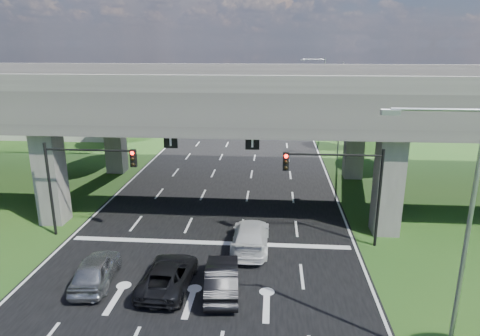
# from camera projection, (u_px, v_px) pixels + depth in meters

# --- Properties ---
(ground) EXTENTS (160.00, 160.00, 0.00)m
(ground) POSITION_uv_depth(u_px,v_px,m) (200.00, 273.00, 22.77)
(ground) COLOR #224F19
(ground) RESTS_ON ground
(road) EXTENTS (18.00, 120.00, 0.03)m
(road) POSITION_uv_depth(u_px,v_px,m) (222.00, 205.00, 32.34)
(road) COLOR black
(road) RESTS_ON ground
(overpass) EXTENTS (80.00, 15.00, 10.00)m
(overpass) POSITION_uv_depth(u_px,v_px,m) (224.00, 97.00, 32.04)
(overpass) COLOR #3B3835
(overpass) RESTS_ON ground
(warehouse) EXTENTS (20.00, 10.00, 4.00)m
(warehouse) POSITION_uv_depth(u_px,v_px,m) (53.00, 119.00, 57.69)
(warehouse) COLOR #9E9E99
(warehouse) RESTS_ON ground
(signal_right) EXTENTS (5.76, 0.54, 6.00)m
(signal_right) POSITION_uv_depth(u_px,v_px,m) (343.00, 179.00, 24.78)
(signal_right) COLOR black
(signal_right) RESTS_ON ground
(signal_left) EXTENTS (5.76, 0.54, 6.00)m
(signal_left) POSITION_uv_depth(u_px,v_px,m) (82.00, 173.00, 25.97)
(signal_left) COLOR black
(signal_left) RESTS_ON ground
(streetlight_near) EXTENTS (3.38, 0.25, 10.00)m
(streetlight_near) POSITION_uv_depth(u_px,v_px,m) (457.00, 222.00, 14.63)
(streetlight_near) COLOR gray
(streetlight_near) RESTS_ON ground
(streetlight_far) EXTENTS (3.38, 0.25, 10.00)m
(streetlight_far) POSITION_uv_depth(u_px,v_px,m) (337.00, 104.00, 43.34)
(streetlight_far) COLOR gray
(streetlight_far) RESTS_ON ground
(streetlight_beyond) EXTENTS (3.38, 0.25, 10.00)m
(streetlight_beyond) POSITION_uv_depth(u_px,v_px,m) (321.00, 88.00, 58.66)
(streetlight_beyond) COLOR gray
(streetlight_beyond) RESTS_ON ground
(tree_left_near) EXTENTS (4.50, 4.50, 7.80)m
(tree_left_near) POSITION_uv_depth(u_px,v_px,m) (114.00, 109.00, 47.37)
(tree_left_near) COLOR black
(tree_left_near) RESTS_ON ground
(tree_left_mid) EXTENTS (3.91, 3.90, 6.76)m
(tree_left_mid) POSITION_uv_depth(u_px,v_px,m) (114.00, 104.00, 55.44)
(tree_left_mid) COLOR black
(tree_left_mid) RESTS_ON ground
(tree_left_far) EXTENTS (4.80, 4.80, 8.32)m
(tree_left_far) POSITION_uv_depth(u_px,v_px,m) (160.00, 91.00, 62.52)
(tree_left_far) COLOR black
(tree_left_far) RESTS_ON ground
(tree_right_near) EXTENTS (4.20, 4.20, 7.28)m
(tree_right_near) POSITION_uv_depth(u_px,v_px,m) (358.00, 112.00, 47.33)
(tree_right_near) COLOR black
(tree_right_near) RESTS_ON ground
(tree_right_mid) EXTENTS (3.91, 3.90, 6.76)m
(tree_right_mid) POSITION_uv_depth(u_px,v_px,m) (370.00, 105.00, 54.85)
(tree_right_mid) COLOR black
(tree_right_mid) RESTS_ON ground
(tree_right_far) EXTENTS (4.50, 4.50, 7.80)m
(tree_right_far) POSITION_uv_depth(u_px,v_px,m) (331.00, 93.00, 62.63)
(tree_right_far) COLOR black
(tree_right_far) RESTS_ON ground
(car_silver) EXTENTS (2.21, 4.53, 1.49)m
(car_silver) POSITION_uv_depth(u_px,v_px,m) (96.00, 270.00, 21.51)
(car_silver) COLOR #95989C
(car_silver) RESTS_ON road
(car_dark) EXTENTS (1.99, 4.62, 1.48)m
(car_dark) POSITION_uv_depth(u_px,v_px,m) (222.00, 278.00, 20.79)
(car_dark) COLOR black
(car_dark) RESTS_ON road
(car_white) EXTENTS (2.14, 5.26, 1.53)m
(car_white) POSITION_uv_depth(u_px,v_px,m) (251.00, 236.00, 25.23)
(car_white) COLOR silver
(car_white) RESTS_ON road
(car_trailing) EXTENTS (2.43, 4.93, 1.35)m
(car_trailing) POSITION_uv_depth(u_px,v_px,m) (168.00, 275.00, 21.18)
(car_trailing) COLOR black
(car_trailing) RESTS_ON road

